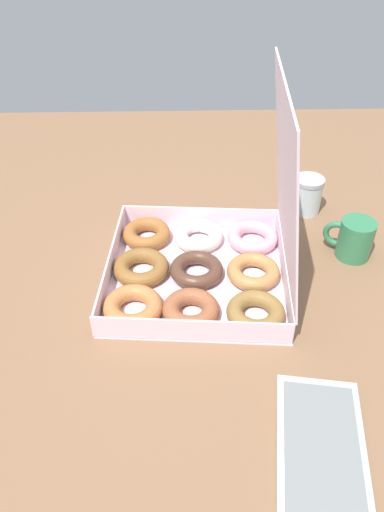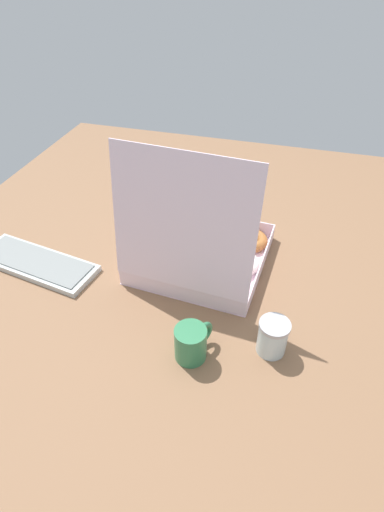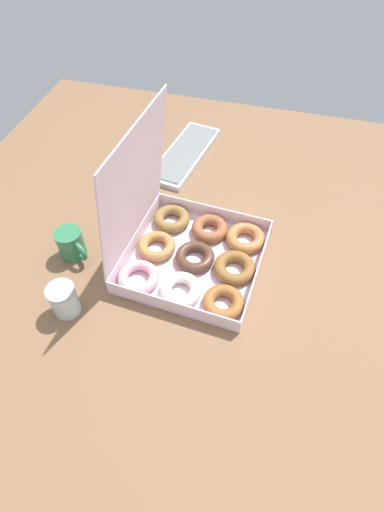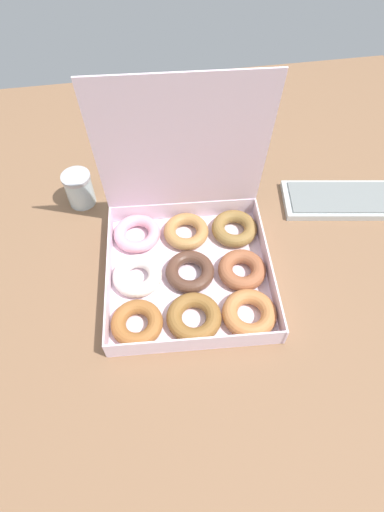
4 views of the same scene
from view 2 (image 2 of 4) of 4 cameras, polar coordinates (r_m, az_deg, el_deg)
ground_plane at (r=126.60cm, az=1.56°, el=-0.41°), size 180.00×180.00×2.00cm
donut_box at (r=121.13cm, az=1.15°, el=0.63°), size 40.27×41.34×42.72cm
keyboard at (r=130.86cm, az=-21.35°, el=-0.93°), size 40.20×19.36×2.20cm
coffee_mug at (r=96.33cm, az=-0.05°, el=-12.22°), size 8.01×10.64×9.16cm
glass_jar at (r=99.11cm, az=11.45°, el=-11.26°), size 7.50×7.50×9.47cm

